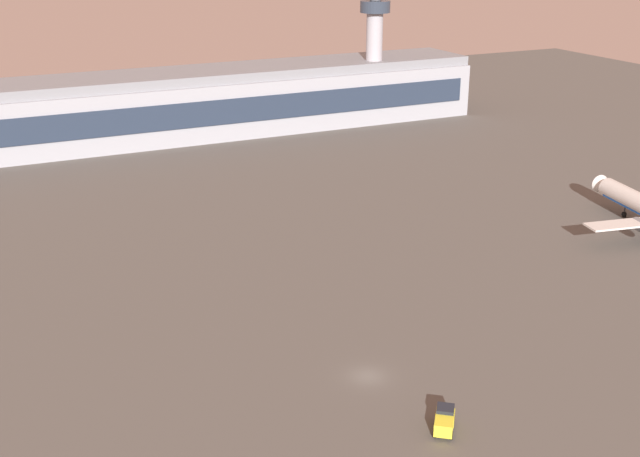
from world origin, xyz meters
TOP-DOWN VIEW (x-y plane):
  - ground_plane at (0.00, 0.00)m, footprint 416.00×416.00m
  - terminal_building at (13.80, 123.73)m, footprint 159.82×22.40m
  - control_tower at (66.21, 118.63)m, footprint 8.00×8.00m
  - baggage_tractor at (2.08, -13.07)m, footprint 4.09×4.47m

SIDE VIEW (x-z plane):
  - ground_plane at x=0.00m, z-range 0.00..0.00m
  - baggage_tractor at x=2.08m, z-range 0.05..2.30m
  - terminal_building at x=13.80m, z-range -0.11..16.29m
  - control_tower at x=66.21m, z-range 2.93..40.22m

